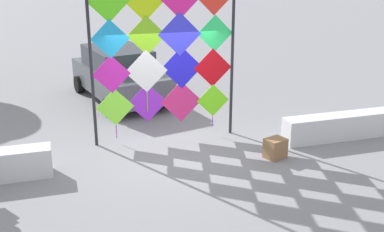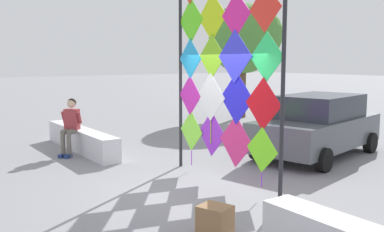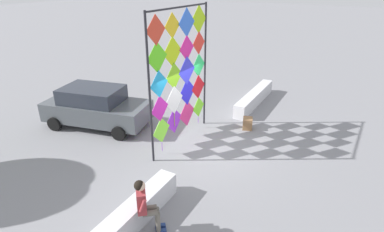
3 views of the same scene
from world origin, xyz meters
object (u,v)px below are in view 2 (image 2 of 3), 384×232
Objects in this scene: cardboard_box_large at (215,221)px; tree_palm_like at (247,37)px; kite_display_rack at (223,54)px; parked_car at (318,125)px; seated_vendor at (70,122)px.

tree_palm_like is (-9.06, 8.68, 3.11)m from cardboard_box_large.
parked_car is at bearing 98.71° from kite_display_rack.
tree_palm_like reaches higher than kite_display_rack.
cardboard_box_large is 12.93m from tree_palm_like.
tree_palm_like is at bearing 152.02° from parked_car.
parked_car reaches higher than cardboard_box_large.
kite_display_rack reaches higher than seated_vendor.
kite_display_rack is 3.16× the size of seated_vendor.
kite_display_rack reaches higher than parked_car.
parked_car is at bearing -27.98° from tree_palm_like.
parked_car is 5.82m from cardboard_box_large.
cardboard_box_large is 0.09× the size of tree_palm_like.
cardboard_box_large is at bearing -64.10° from parked_car.
kite_display_rack is at bearing 20.80° from seated_vendor.
tree_palm_like reaches higher than parked_car.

